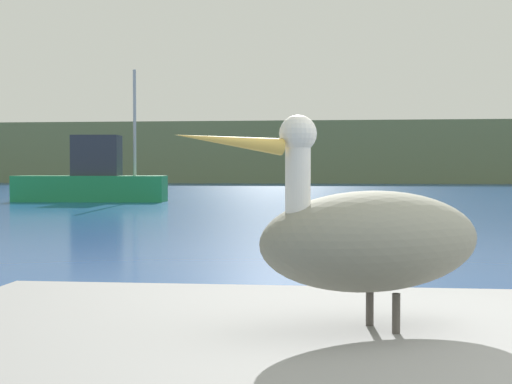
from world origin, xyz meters
name	(u,v)px	position (x,y,z in m)	size (l,w,h in m)	color
hillside_backdrop	(364,153)	(0.00, 71.43, 2.67)	(140.00, 15.07, 5.35)	#6B7A51
pelican	(370,238)	(-1.48, 0.28, 1.03)	(1.19, 0.92, 0.79)	gray
fishing_boat_green	(92,180)	(-11.42, 26.97, 0.85)	(5.92, 1.97, 5.10)	#1E8C4C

